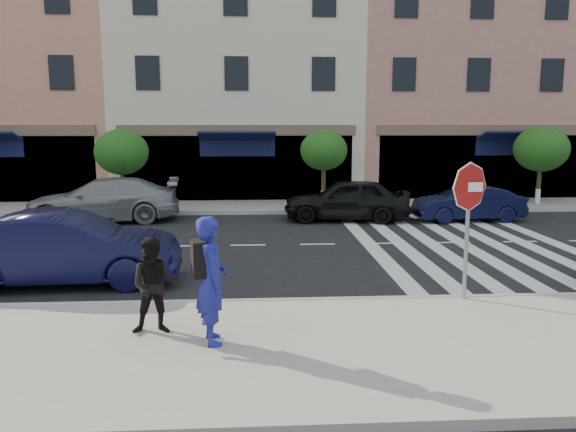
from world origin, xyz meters
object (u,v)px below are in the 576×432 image
object	(u,v)px
car_far_left	(103,200)
car_far_mid	(347,200)
car_near_mid	(65,249)
stop_sign	(469,201)
car_far_right	(468,203)
walker	(155,286)
photographer	(211,280)

from	to	relation	value
car_far_left	car_far_mid	xyz separation A→B (m)	(8.63, -0.33, -0.01)
car_far_left	car_near_mid	bearing A→B (deg)	3.25
car_near_mid	car_far_mid	world-z (taller)	car_near_mid
stop_sign	car_far_left	distance (m)	13.67
car_far_mid	car_far_right	distance (m)	4.32
walker	car_far_left	world-z (taller)	walker
car_far_right	car_far_mid	bearing A→B (deg)	-96.52
stop_sign	walker	size ratio (longest dim) A/B	1.68
photographer	car_far_right	bearing A→B (deg)	-49.70
car_far_mid	stop_sign	bearing A→B (deg)	10.50
photographer	car_far_right	world-z (taller)	photographer
car_far_mid	photographer	bearing A→B (deg)	-12.52
stop_sign	walker	distance (m)	5.83
car_far_mid	car_far_right	world-z (taller)	car_far_mid
car_far_left	car_far_mid	bearing A→B (deg)	81.92
photographer	car_far_mid	bearing A→B (deg)	-32.12
photographer	car_near_mid	distance (m)	5.13
car_near_mid	photographer	bearing A→B (deg)	-141.63
car_far_mid	car_far_right	xyz separation A→B (m)	(4.31, -0.34, -0.12)
stop_sign	car_near_mid	size ratio (longest dim) A/B	0.54
car_near_mid	car_far_left	size ratio (longest dim) A/B	0.91
walker	car_far_left	distance (m)	11.96
photographer	car_near_mid	bearing A→B (deg)	28.51
stop_sign	car_near_mid	world-z (taller)	stop_sign
photographer	car_far_left	size ratio (longest dim) A/B	0.37
car_near_mid	car_far_left	distance (m)	8.07
car_near_mid	car_far_mid	distance (m)	10.60
photographer	car_far_right	size ratio (longest dim) A/B	0.51
walker	car_far_left	xyz separation A→B (m)	(-3.76, 11.35, -0.15)
stop_sign	photographer	bearing A→B (deg)	-165.52
photographer	walker	xyz separation A→B (m)	(-0.93, 0.44, -0.20)
photographer	car_far_left	world-z (taller)	photographer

